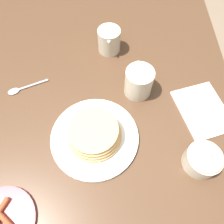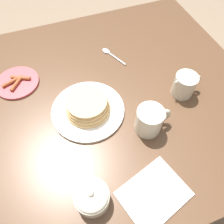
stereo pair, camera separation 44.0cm
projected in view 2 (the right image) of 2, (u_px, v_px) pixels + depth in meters
name	position (u px, v px, depth m)	size (l,w,h in m)	color
ground_plane	(99.00, 166.00, 1.45)	(8.00, 8.00, 0.00)	#7A6651
dining_table	(91.00, 114.00, 0.93)	(1.32, 1.05, 0.73)	#4C3321
pancake_plate	(88.00, 107.00, 0.79)	(0.27, 0.27, 0.07)	white
side_plate_bacon	(17.00, 82.00, 0.88)	(0.17, 0.17, 0.02)	#B2474C
coffee_mug	(150.00, 120.00, 0.73)	(0.13, 0.09, 0.10)	beige
creamer_pitcher	(184.00, 85.00, 0.82)	(0.12, 0.08, 0.10)	beige
sugar_bowl	(92.00, 197.00, 0.60)	(0.10, 0.10, 0.09)	beige
napkin	(154.00, 194.00, 0.64)	(0.22, 0.20, 0.01)	silver
spoon	(110.00, 54.00, 0.97)	(0.07, 0.14, 0.01)	silver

